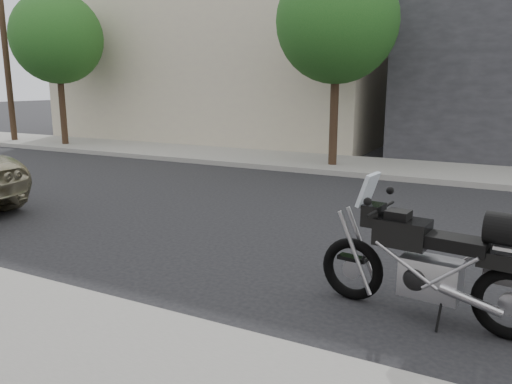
# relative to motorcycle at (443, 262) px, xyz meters

# --- Properties ---
(ground) EXTENTS (120.00, 120.00, 0.00)m
(ground) POSITION_rel_motorcycle_xyz_m (2.16, -2.59, -0.66)
(ground) COLOR black
(ground) RESTS_ON ground
(far_sidewalk) EXTENTS (44.00, 3.00, 0.15)m
(far_sidewalk) POSITION_rel_motorcycle_xyz_m (2.16, -9.09, -0.58)
(far_sidewalk) COLOR gray
(far_sidewalk) RESTS_ON ground
(far_building_cream) EXTENTS (14.00, 11.00, 8.00)m
(far_building_cream) POSITION_rel_motorcycle_xyz_m (11.16, -16.09, 3.34)
(far_building_cream) COLOR #C1B79A
(far_building_cream) RESTS_ON ground
(street_tree_mid) EXTENTS (3.40, 3.40, 5.70)m
(street_tree_mid) POSITION_rel_motorcycle_xyz_m (4.16, -8.59, 3.48)
(street_tree_mid) COLOR #342317
(street_tree_mid) RESTS_ON far_sidewalk
(street_tree_right) EXTENTS (3.40, 3.40, 5.70)m
(street_tree_right) POSITION_rel_motorcycle_xyz_m (15.16, -8.59, 3.48)
(street_tree_right) COLOR #342317
(street_tree_right) RESTS_ON far_sidewalk
(utility_pole) EXTENTS (0.24, 0.24, 6.70)m
(utility_pole) POSITION_rel_motorcycle_xyz_m (18.16, -8.59, 2.84)
(utility_pole) COLOR #342317
(utility_pole) RESTS_ON far_sidewalk
(motorcycle) EXTENTS (2.41, 0.78, 1.53)m
(motorcycle) POSITION_rel_motorcycle_xyz_m (0.00, 0.00, 0.00)
(motorcycle) COLOR black
(motorcycle) RESTS_ON ground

